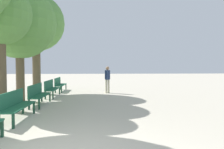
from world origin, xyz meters
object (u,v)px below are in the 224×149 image
object	(u,v)px
bench_row_1	(15,104)
pedestrian_near	(107,78)
bench_row_3	(51,87)
tree_row_2	(19,23)
bench_row_4	(59,83)
bench_row_2	(38,93)
tree_row_3	(36,24)

from	to	relation	value
bench_row_1	pedestrian_near	distance (m)	6.93
bench_row_3	tree_row_2	bearing A→B (deg)	-130.19
bench_row_3	tree_row_2	size ratio (longest dim) A/B	0.36
bench_row_4	pedestrian_near	distance (m)	3.21
bench_row_1	bench_row_4	xyz separation A→B (m)	(0.00, 7.35, 0.00)
bench_row_4	pedestrian_near	size ratio (longest dim) A/B	1.20
bench_row_2	tree_row_2	distance (m)	3.44
tree_row_3	pedestrian_near	world-z (taller)	tree_row_3
tree_row_2	bench_row_1	bearing A→B (deg)	-73.01
bench_row_1	tree_row_3	world-z (taller)	tree_row_3
tree_row_3	bench_row_4	bearing A→B (deg)	45.28
bench_row_1	tree_row_3	size ratio (longest dim) A/B	0.33
bench_row_4	tree_row_2	xyz separation A→B (m)	(-1.10, -3.75, 3.06)
bench_row_4	tree_row_3	bearing A→B (deg)	-134.72
bench_row_1	bench_row_3	world-z (taller)	same
bench_row_3	pedestrian_near	xyz separation A→B (m)	(2.99, 1.34, 0.40)
bench_row_3	pedestrian_near	size ratio (longest dim) A/B	1.20
bench_row_1	bench_row_4	size ratio (longest dim) A/B	1.00
bench_row_3	tree_row_3	world-z (taller)	tree_row_3
bench_row_4	bench_row_1	bearing A→B (deg)	-90.00
bench_row_1	bench_row_2	world-z (taller)	same
tree_row_2	tree_row_3	distance (m)	2.68
bench_row_1	bench_row_3	size ratio (longest dim) A/B	1.00
bench_row_1	tree_row_3	distance (m)	7.25
pedestrian_near	bench_row_1	bearing A→B (deg)	-115.60
bench_row_2	pedestrian_near	world-z (taller)	pedestrian_near
bench_row_2	pedestrian_near	distance (m)	4.85
tree_row_2	bench_row_4	bearing A→B (deg)	73.66
bench_row_1	bench_row_3	xyz separation A→B (m)	(0.00, 4.90, 0.00)
bench_row_2	bench_row_3	size ratio (longest dim) A/B	1.00
bench_row_3	bench_row_1	bearing A→B (deg)	-90.00
bench_row_3	pedestrian_near	world-z (taller)	pedestrian_near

